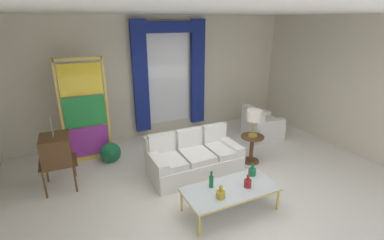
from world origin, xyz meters
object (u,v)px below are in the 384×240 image
(armchair_white, at_px, (261,127))
(coffee_table, at_px, (230,190))
(stained_glass_divider, at_px, (85,114))
(bottle_ruby_flask, at_px, (211,181))
(bottle_amber_squat, at_px, (221,194))
(round_side_table, at_px, (252,147))
(bottle_blue_decanter, at_px, (248,183))
(vintage_tv, at_px, (56,151))
(couch_white_long, at_px, (193,158))
(table_lamp_brass, at_px, (254,116))
(peacock_figurine, at_px, (111,154))
(bottle_crystal_tall, at_px, (252,171))

(armchair_white, bearing_deg, coffee_table, -136.78)
(armchair_white, height_order, stained_glass_divider, stained_glass_divider)
(coffee_table, bearing_deg, bottle_ruby_flask, 148.02)
(coffee_table, bearing_deg, stained_glass_divider, 122.89)
(bottle_amber_squat, xyz_separation_m, round_side_table, (1.57, 1.34, -0.12))
(bottle_blue_decanter, relative_size, vintage_tv, 0.16)
(couch_white_long, height_order, coffee_table, couch_white_long)
(stained_glass_divider, relative_size, table_lamp_brass, 3.86)
(bottle_ruby_flask, bearing_deg, peacock_figurine, 117.44)
(armchair_white, height_order, peacock_figurine, armchair_white)
(bottle_amber_squat, relative_size, table_lamp_brass, 0.37)
(coffee_table, bearing_deg, armchair_white, 43.22)
(peacock_figurine, bearing_deg, vintage_tv, -153.71)
(bottle_amber_squat, distance_m, peacock_figurine, 2.79)
(bottle_crystal_tall, xyz_separation_m, table_lamp_brass, (0.76, 1.01, 0.54))
(bottle_amber_squat, bearing_deg, peacock_figurine, 114.33)
(bottle_crystal_tall, bearing_deg, armchair_white, 48.37)
(round_side_table, bearing_deg, coffee_table, -137.44)
(bottle_ruby_flask, relative_size, armchair_white, 0.31)
(bottle_blue_decanter, bearing_deg, coffee_table, 162.79)
(vintage_tv, bearing_deg, coffee_table, -38.16)
(coffee_table, distance_m, armchair_white, 3.19)
(bottle_ruby_flask, height_order, stained_glass_divider, stained_glass_divider)
(bottle_blue_decanter, distance_m, armchair_white, 3.07)
(armchair_white, bearing_deg, bottle_blue_decanter, -132.30)
(bottle_crystal_tall, bearing_deg, vintage_tv, 149.86)
(bottle_blue_decanter, height_order, stained_glass_divider, stained_glass_divider)
(bottle_blue_decanter, relative_size, bottle_crystal_tall, 1.00)
(bottle_amber_squat, height_order, round_side_table, bottle_amber_squat)
(couch_white_long, relative_size, bottle_crystal_tall, 8.00)
(bottle_crystal_tall, height_order, bottle_amber_squat, bottle_crystal_tall)
(couch_white_long, height_order, armchair_white, couch_white_long)
(coffee_table, xyz_separation_m, armchair_white, (2.32, 2.18, -0.09))
(bottle_blue_decanter, bearing_deg, bottle_amber_squat, -172.99)
(couch_white_long, relative_size, bottle_ruby_flask, 6.16)
(coffee_table, xyz_separation_m, bottle_ruby_flask, (-0.26, 0.16, 0.14))
(vintage_tv, relative_size, stained_glass_divider, 0.61)
(bottle_blue_decanter, distance_m, bottle_crystal_tall, 0.38)
(coffee_table, bearing_deg, bottle_amber_squat, -151.19)
(bottle_ruby_flask, distance_m, peacock_figurine, 2.52)
(vintage_tv, height_order, table_lamp_brass, vintage_tv)
(stained_glass_divider, distance_m, peacock_figurine, 1.00)
(bottle_ruby_flask, distance_m, round_side_table, 1.87)
(armchair_white, bearing_deg, bottle_amber_squat, -138.03)
(armchair_white, bearing_deg, vintage_tv, -176.44)
(armchair_white, bearing_deg, bottle_ruby_flask, -141.88)
(armchair_white, distance_m, table_lamp_brass, 1.61)
(armchair_white, relative_size, table_lamp_brass, 1.60)
(bottle_amber_squat, bearing_deg, bottle_ruby_flask, 88.00)
(armchair_white, bearing_deg, stained_glass_divider, 171.88)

